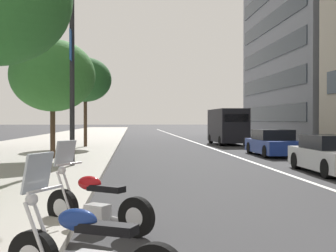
{
  "coord_description": "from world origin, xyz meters",
  "views": [
    {
      "loc": [
        -4.71,
        5.23,
        1.81
      ],
      "look_at": [
        13.08,
        3.81,
        1.6
      ],
      "focal_mm": 48.84,
      "sensor_mm": 36.0,
      "label": 1
    }
  ],
  "objects": [
    {
      "name": "sidewalk_right_plaza",
      "position": [
        30.0,
        10.93,
        0.07
      ],
      "size": [
        160.0,
        9.55,
        0.15
      ],
      "primitive_type": "cube",
      "color": "#A39E93",
      "rests_on": "ground"
    },
    {
      "name": "car_approaching_light",
      "position": [
        10.48,
        -1.69,
        0.62
      ],
      "size": [
        4.33,
        1.9,
        1.32
      ],
      "rotation": [
        0.0,
        0.0,
        -0.02
      ],
      "color": "silver",
      "rests_on": "ground"
    },
    {
      "name": "lane_centre_stripe",
      "position": [
        35.0,
        0.0,
        0.0
      ],
      "size": [
        110.0,
        0.16,
        0.01
      ],
      "primitive_type": "cube",
      "color": "silver",
      "rests_on": "ground"
    },
    {
      "name": "delivery_van_ahead",
      "position": [
        29.1,
        -1.95,
        1.42
      ],
      "size": [
        5.39,
        2.18,
        2.66
      ],
      "rotation": [
        0.0,
        0.0,
        0.02
      ],
      "color": "black",
      "rests_on": "ground"
    },
    {
      "name": "street_lamp_with_banners",
      "position": [
        12.43,
        7.08,
        5.26
      ],
      "size": [
        1.26,
        2.51,
        8.64
      ],
      "color": "#232326",
      "rests_on": "sidewalk_right_plaza"
    },
    {
      "name": "motorcycle_mid_row",
      "position": [
        0.1,
        5.68,
        0.43
      ],
      "size": [
        1.04,
        1.92,
        1.46
      ],
      "rotation": [
        0.0,
        0.0,
        1.12
      ],
      "color": "black",
      "rests_on": "ground"
    },
    {
      "name": "street_tree_far_plaza",
      "position": [
        15.71,
        8.69,
        3.79
      ],
      "size": [
        3.73,
        3.73,
        5.23
      ],
      "color": "#473323",
      "rests_on": "sidewalk_right_plaza"
    },
    {
      "name": "street_tree_mid_sidewalk",
      "position": [
        24.81,
        8.18,
        4.42
      ],
      "size": [
        3.34,
        3.34,
        5.7
      ],
      "color": "#473323",
      "rests_on": "sidewalk_right_plaza"
    },
    {
      "name": "motorcycle_nearest_camera",
      "position": [
        2.84,
        5.82,
        0.44
      ],
      "size": [
        1.35,
        1.84,
        1.47
      ],
      "rotation": [
        0.0,
        0.0,
        0.95
      ],
      "color": "black",
      "rests_on": "ground"
    },
    {
      "name": "car_mid_block_traffic",
      "position": [
        18.32,
        -2.05,
        0.63
      ],
      "size": [
        4.63,
        1.87,
        1.35
      ],
      "rotation": [
        0.0,
        0.0,
        -0.0
      ],
      "color": "navy",
      "rests_on": "ground"
    }
  ]
}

